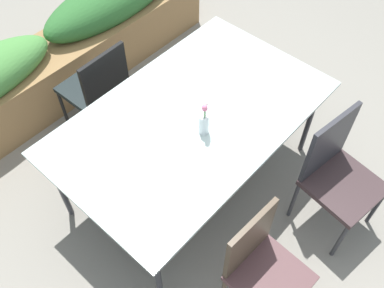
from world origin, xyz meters
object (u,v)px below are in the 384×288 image
(chair_near_left, at_px, (262,265))
(dining_table, at_px, (192,119))
(chair_far_side, at_px, (98,86))
(chair_near_right, at_px, (337,171))
(flower_vase, at_px, (204,120))
(planter_box, at_px, (54,58))

(chair_near_left, bearing_deg, dining_table, -111.50)
(chair_far_side, height_order, chair_near_right, chair_near_right)
(chair_near_right, distance_m, flower_vase, 0.97)
(chair_near_left, relative_size, planter_box, 0.27)
(dining_table, distance_m, chair_near_left, 1.03)
(chair_near_right, bearing_deg, chair_near_left, 9.01)
(chair_near_left, bearing_deg, planter_box, -95.13)
(planter_box, bearing_deg, chair_far_side, -92.94)
(chair_near_right, height_order, chair_near_left, chair_near_right)
(dining_table, relative_size, flower_vase, 6.98)
(dining_table, bearing_deg, flower_vase, -109.86)
(chair_near_left, height_order, planter_box, chair_near_left)
(chair_near_right, relative_size, planter_box, 0.29)
(chair_near_right, bearing_deg, flower_vase, -48.82)
(dining_table, distance_m, planter_box, 1.61)
(dining_table, height_order, chair_near_left, chair_near_left)
(chair_far_side, height_order, planter_box, chair_far_side)
(flower_vase, bearing_deg, chair_near_left, -115.38)
(dining_table, bearing_deg, chair_far_side, 95.97)
(chair_near_right, xyz_separation_m, planter_box, (-0.50, 2.48, -0.15))
(chair_near_left, relative_size, flower_vase, 3.33)
(chair_far_side, relative_size, planter_box, 0.27)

